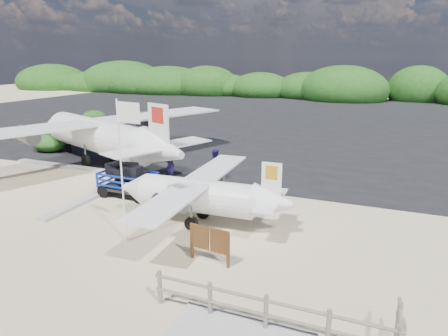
% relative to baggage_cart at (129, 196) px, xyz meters
% --- Properties ---
extents(ground, '(160.00, 160.00, 0.00)m').
position_rel_baggage_cart_xyz_m(ground, '(3.01, -2.02, 0.00)').
color(ground, beige).
extents(asphalt_apron, '(90.00, 50.00, 0.04)m').
position_rel_baggage_cart_xyz_m(asphalt_apron, '(3.01, 27.98, 0.00)').
color(asphalt_apron, '#B2B2B2').
rests_on(asphalt_apron, ground).
extents(lagoon, '(9.00, 7.00, 0.40)m').
position_rel_baggage_cart_xyz_m(lagoon, '(-5.99, -0.52, 0.00)').
color(lagoon, '#B2B2B2').
rests_on(lagoon, ground).
extents(vegetation_band, '(124.00, 8.00, 4.40)m').
position_rel_baggage_cart_xyz_m(vegetation_band, '(3.01, 52.98, 0.00)').
color(vegetation_band, '#B2B2B2').
rests_on(vegetation_band, ground).
extents(fence, '(6.40, 2.00, 1.10)m').
position_rel_baggage_cart_xyz_m(fence, '(9.01, -7.02, 0.00)').
color(fence, '#B2B2B2').
rests_on(fence, ground).
extents(baggage_cart, '(2.94, 1.72, 1.45)m').
position_rel_baggage_cart_xyz_m(baggage_cart, '(0.00, 0.00, 0.00)').
color(baggage_cart, '#0B28AF').
rests_on(baggage_cart, ground).
extents(flagpole, '(1.11, 0.62, 5.22)m').
position_rel_baggage_cart_xyz_m(flagpole, '(2.82, -4.15, 0.00)').
color(flagpole, white).
rests_on(flagpole, ground).
extents(signboard, '(1.58, 0.33, 1.29)m').
position_rel_baggage_cart_xyz_m(signboard, '(6.32, -4.43, 0.00)').
color(signboard, '#523217').
rests_on(signboard, ground).
extents(crew_a, '(0.65, 0.47, 1.63)m').
position_rel_baggage_cart_xyz_m(crew_a, '(0.54, 3.10, 0.82)').
color(crew_a, '#1C154F').
rests_on(crew_a, ground).
extents(crew_b, '(0.94, 0.77, 1.80)m').
position_rel_baggage_cart_xyz_m(crew_b, '(2.85, 3.95, 0.90)').
color(crew_b, '#1C154F').
rests_on(crew_b, ground).
extents(aircraft_large, '(23.96, 23.96, 5.50)m').
position_rel_baggage_cart_xyz_m(aircraft_large, '(14.98, 21.97, 0.00)').
color(aircraft_large, '#B2B2B2').
rests_on(aircraft_large, ground).
extents(aircraft_small, '(7.85, 7.85, 2.71)m').
position_rel_baggage_cart_xyz_m(aircraft_small, '(-3.57, 32.87, 0.00)').
color(aircraft_small, '#B2B2B2').
rests_on(aircraft_small, ground).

